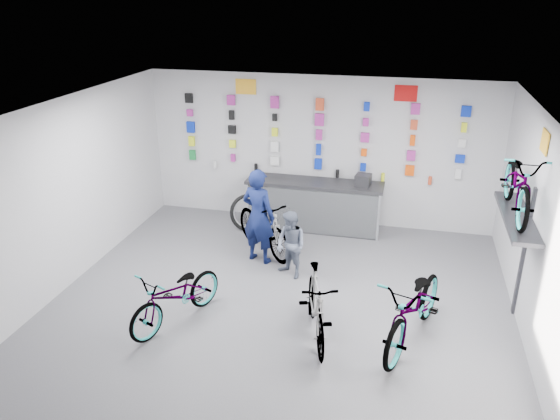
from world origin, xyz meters
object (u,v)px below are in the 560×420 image
(bike_center, at_px, (316,305))
(counter, at_px, (314,206))
(customer, at_px, (291,245))
(bike_left, at_px, (177,296))
(clerk, at_px, (258,216))
(bike_service, at_px, (263,225))
(bike_right, at_px, (415,308))

(bike_center, bearing_deg, counter, 84.33)
(customer, bearing_deg, bike_left, -92.28)
(bike_left, relative_size, customer, 1.47)
(counter, distance_m, clerk, 1.78)
(clerk, distance_m, customer, 0.85)
(clerk, bearing_deg, bike_service, -71.34)
(clerk, height_order, customer, clerk)
(bike_right, height_order, clerk, clerk)
(bike_left, bearing_deg, counter, 93.88)
(bike_left, xyz_separation_m, bike_right, (3.33, 0.33, 0.09))
(clerk, relative_size, customer, 1.48)
(bike_center, xyz_separation_m, bike_service, (-1.40, 2.38, 0.03))
(bike_center, distance_m, bike_right, 1.34)
(customer, bearing_deg, bike_right, -0.21)
(counter, height_order, clerk, clerk)
(bike_service, relative_size, clerk, 1.03)
(clerk, bearing_deg, bike_right, 162.97)
(bike_service, relative_size, customer, 1.52)
(counter, bearing_deg, clerk, -113.73)
(counter, relative_size, bike_center, 1.62)
(bike_service, xyz_separation_m, customer, (0.68, -0.78, 0.05))
(bike_center, xyz_separation_m, customer, (-0.71, 1.61, 0.08))
(bike_right, xyz_separation_m, customer, (-2.03, 1.41, 0.04))
(counter, xyz_separation_m, customer, (-0.03, -2.03, 0.09))
(bike_right, relative_size, bike_service, 1.17)
(bike_center, bearing_deg, bike_service, 104.03)
(bike_left, height_order, clerk, clerk)
(bike_left, bearing_deg, customer, 76.46)
(bike_right, bearing_deg, bike_center, -153.26)
(counter, relative_size, bike_service, 1.54)
(counter, bearing_deg, bike_left, -109.36)
(bike_service, bearing_deg, clerk, -134.39)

